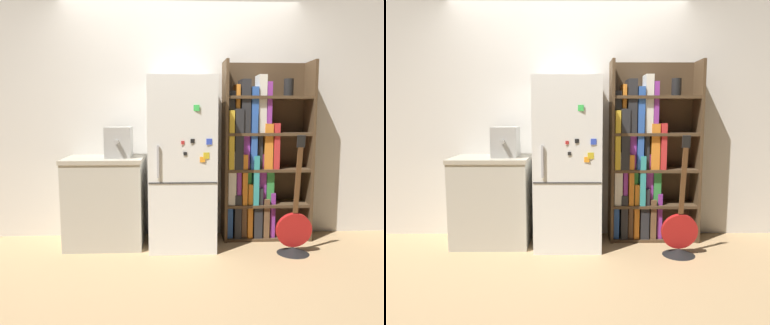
# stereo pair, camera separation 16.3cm
# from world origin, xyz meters

# --- Properties ---
(ground_plane) EXTENTS (16.00, 16.00, 0.00)m
(ground_plane) POSITION_xyz_m (0.00, 0.00, 0.00)
(ground_plane) COLOR tan
(wall_back) EXTENTS (8.00, 0.05, 2.60)m
(wall_back) POSITION_xyz_m (0.00, 0.47, 1.30)
(wall_back) COLOR silver
(wall_back) RESTS_ON ground_plane
(refrigerator) EXTENTS (0.65, 0.68, 1.68)m
(refrigerator) POSITION_xyz_m (-0.00, 0.12, 0.84)
(refrigerator) COLOR white
(refrigerator) RESTS_ON ground_plane
(bookshelf) EXTENTS (0.92, 0.34, 1.87)m
(bookshelf) POSITION_xyz_m (0.79, 0.30, 0.86)
(bookshelf) COLOR #4C3823
(bookshelf) RESTS_ON ground_plane
(kitchen_counter) EXTENTS (0.78, 0.59, 0.90)m
(kitchen_counter) POSITION_xyz_m (-0.78, 0.16, 0.45)
(kitchen_counter) COLOR #BCB7A8
(kitchen_counter) RESTS_ON ground_plane
(espresso_machine) EXTENTS (0.25, 0.35, 0.30)m
(espresso_machine) POSITION_xyz_m (-0.63, 0.18, 1.05)
(espresso_machine) COLOR #A5A39E
(espresso_machine) RESTS_ON kitchen_counter
(guitar) EXTENTS (0.34, 0.31, 1.14)m
(guitar) POSITION_xyz_m (1.05, -0.21, 0.17)
(guitar) COLOR black
(guitar) RESTS_ON ground_plane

